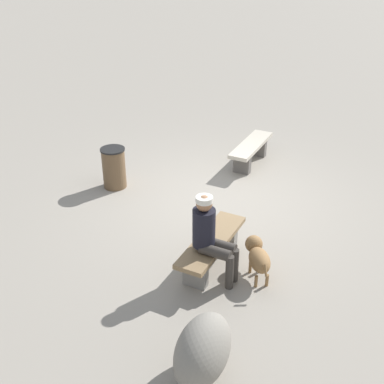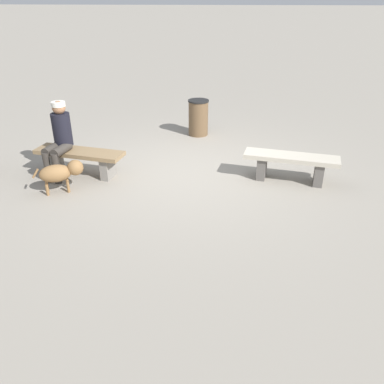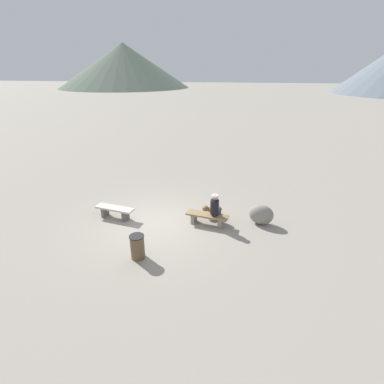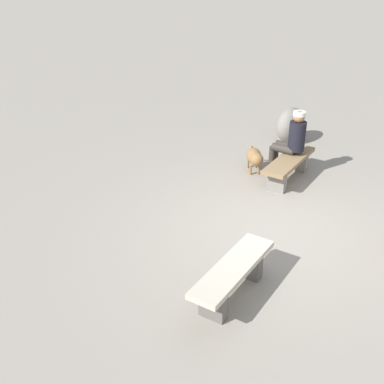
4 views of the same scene
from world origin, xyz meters
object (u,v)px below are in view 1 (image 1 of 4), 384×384
object	(u,v)px
seated_person	(210,234)
dog	(258,256)
bench_left	(251,150)
trash_bin	(114,168)
boulder	(203,350)
bench_right	(212,247)

from	to	relation	value
seated_person	dog	world-z (taller)	seated_person
dog	bench_left	bearing A→B (deg)	-13.20
trash_bin	boulder	size ratio (longest dim) A/B	0.87
trash_bin	bench_right	bearing A→B (deg)	51.40
bench_right	dog	xyz separation A→B (m)	(0.06, 0.66, 0.02)
seated_person	bench_left	bearing A→B (deg)	-167.02
bench_right	dog	size ratio (longest dim) A/B	2.19
bench_right	dog	world-z (taller)	dog
bench_left	dog	size ratio (longest dim) A/B	2.17
bench_left	dog	bearing A→B (deg)	22.18
seated_person	bench_right	bearing A→B (deg)	-159.39
seated_person	dog	distance (m)	0.76
bench_left	seated_person	size ratio (longest dim) A/B	1.25
dog	bench_right	bearing A→B (deg)	59.94
trash_bin	boulder	bearing A→B (deg)	35.43
bench_right	seated_person	bearing A→B (deg)	20.02
bench_left	boulder	bearing A→B (deg)	15.49
boulder	bench_left	bearing A→B (deg)	-175.35
dog	boulder	distance (m)	1.90
bench_left	bench_right	bearing A→B (deg)	11.78
dog	trash_bin	size ratio (longest dim) A/B	0.94
bench_left	boulder	distance (m)	5.47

